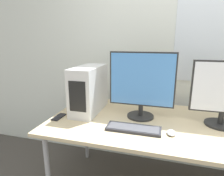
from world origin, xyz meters
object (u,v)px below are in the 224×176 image
(pc_tower, at_px, (89,89))
(monitor_main, at_px, (142,84))
(mouse, at_px, (171,133))
(keyboard, at_px, (133,128))
(cell_phone, at_px, (59,117))

(pc_tower, bearing_deg, monitor_main, -2.10)
(monitor_main, height_order, mouse, monitor_main)
(monitor_main, xyz_separation_m, keyboard, (-0.02, -0.26, -0.29))
(pc_tower, xyz_separation_m, mouse, (0.75, -0.28, -0.20))
(mouse, relative_size, cell_phone, 0.64)
(monitor_main, distance_m, mouse, 0.46)
(keyboard, relative_size, mouse, 4.18)
(mouse, xyz_separation_m, cell_phone, (-0.95, 0.05, -0.01))
(keyboard, relative_size, cell_phone, 2.67)
(monitor_main, bearing_deg, keyboard, -93.96)
(monitor_main, distance_m, keyboard, 0.39)
(keyboard, height_order, mouse, mouse)
(cell_phone, bearing_deg, monitor_main, 17.94)
(monitor_main, relative_size, keyboard, 1.38)
(pc_tower, height_order, cell_phone, pc_tower)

